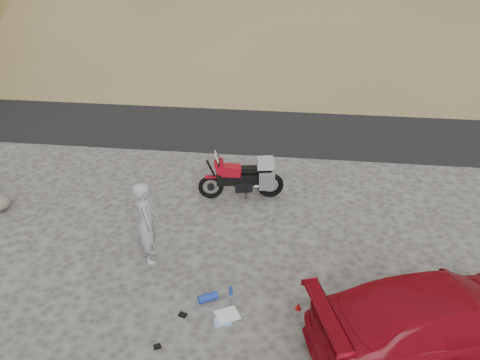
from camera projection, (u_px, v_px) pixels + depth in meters
The scene contains 12 objects.
ground at pixel (159, 258), 10.32m from camera, with size 140.00×140.00×0.00m, color #484542.
road at pixel (223, 115), 18.17m from camera, with size 120.00×7.00×0.05m, color black.
motorcycle at pixel (245, 178), 12.39m from camera, with size 2.28×0.91×1.37m.
man at pixel (151, 258), 10.32m from camera, with size 0.69×0.46×1.90m, color #9A999F.
red_car at pixel (436, 348), 8.13m from camera, with size 1.87×4.60×1.34m, color maroon.
gear_white_cloth at pixel (227, 315), 8.81m from camera, with size 0.42×0.37×0.01m, color white.
gear_blue_mat at pixel (208, 297), 9.13m from camera, with size 0.16×0.16×0.39m, color #1A369D.
gear_bottle at pixel (231, 291), 9.28m from camera, with size 0.07×0.07×0.19m, color #1A369D.
gear_funnel at pixel (298, 306), 8.92m from camera, with size 0.12×0.12×0.16m, color #AD0F0B.
gear_glove_a at pixel (183, 315), 8.80m from camera, with size 0.15×0.11×0.04m, color black.
gear_glove_b at pixel (157, 347), 8.13m from camera, with size 0.13×0.09×0.04m, color black.
gear_blue_cloth at pixel (222, 322), 8.66m from camera, with size 0.31×0.23×0.01m, color #88A8D3.
Camera 1 is at (2.80, -7.95, 6.46)m, focal length 35.00 mm.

